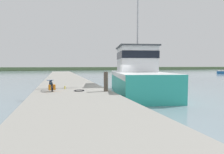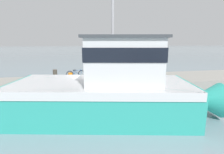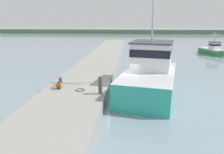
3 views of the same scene
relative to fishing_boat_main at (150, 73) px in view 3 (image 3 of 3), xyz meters
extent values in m
plane|color=gray|center=(-2.24, -0.74, -1.62)|extent=(320.00, 320.00, 0.00)
cube|color=gray|center=(-5.77, -0.74, -1.23)|extent=(4.86, 80.00, 0.78)
cube|color=#567047|center=(27.76, 82.03, -0.76)|extent=(180.00, 5.00, 1.72)
cube|color=teal|center=(-0.11, -0.54, -0.68)|extent=(5.58, 9.60, 1.88)
cone|color=teal|center=(0.99, 4.66, -0.68)|extent=(2.08, 1.96, 1.78)
cube|color=silver|center=(-0.11, -0.54, 0.07)|extent=(5.62, 9.44, 0.38)
cube|color=silver|center=(0.12, 0.57, 1.35)|extent=(3.68, 3.98, 2.17)
cube|color=black|center=(0.12, 0.57, 1.73)|extent=(3.75, 4.06, 0.61)
cube|color=#3D4247|center=(0.12, 0.57, 2.49)|extent=(3.98, 4.30, 0.12)
cylinder|color=#B2B2B7|center=(0.01, 0.06, 5.52)|extent=(0.14, 0.14, 5.93)
cube|color=#337F47|center=(12.38, 21.67, -1.11)|extent=(3.19, 5.63, 1.02)
cone|color=#337F47|center=(13.35, 18.64, -1.11)|extent=(1.22, 1.22, 0.97)
cube|color=silver|center=(12.38, 21.67, -0.70)|extent=(3.19, 5.54, 0.20)
cube|color=silver|center=(12.59, 21.02, -0.03)|extent=(1.68, 1.77, 1.13)
cube|color=black|center=(12.59, 21.02, 0.16)|extent=(1.71, 1.80, 0.32)
cube|color=#3D4247|center=(12.59, 21.02, 0.59)|extent=(1.81, 1.91, 0.12)
cylinder|color=#B2B2B7|center=(12.52, 21.23, 1.46)|extent=(0.14, 0.14, 1.61)
cylinder|color=#B2B2B7|center=(12.52, 21.23, 1.86)|extent=(1.42, 0.54, 0.10)
torus|color=black|center=(-7.03, -2.39, -0.53)|extent=(0.15, 0.61, 0.61)
torus|color=black|center=(-7.19, -1.36, -0.53)|extent=(0.15, 0.61, 0.61)
cylinder|color=navy|center=(-7.06, -2.23, -0.60)|extent=(0.09, 0.36, 0.17)
cylinder|color=navy|center=(-7.09, -2.01, -0.44)|extent=(0.06, 0.14, 0.46)
cylinder|color=navy|center=(-7.07, -2.17, -0.37)|extent=(0.11, 0.47, 0.35)
cylinder|color=navy|center=(-7.13, -1.74, -0.45)|extent=(0.14, 0.66, 0.47)
cylinder|color=navy|center=(-7.14, -1.69, -0.22)|extent=(0.12, 0.54, 0.05)
cylinder|color=navy|center=(-7.19, -1.39, -0.38)|extent=(0.05, 0.10, 0.31)
cylinder|color=navy|center=(-7.18, -1.42, -0.18)|extent=(0.44, 0.11, 0.04)
cube|color=black|center=(-7.10, -1.98, -0.19)|extent=(0.14, 0.25, 0.05)
cube|color=orange|center=(-7.18, -2.37, -0.56)|extent=(0.17, 0.33, 0.33)
cube|color=orange|center=(-6.90, -2.32, -0.56)|extent=(0.17, 0.33, 0.33)
cylinder|color=#51473D|center=(-3.73, -3.20, -0.21)|extent=(0.28, 0.28, 1.25)
torus|color=black|center=(-5.36, -2.55, -0.81)|extent=(0.67, 0.67, 0.04)
cylinder|color=silver|center=(-7.26, -0.68, -0.74)|extent=(0.08, 0.08, 0.20)
cylinder|color=yellow|center=(-6.21, -1.31, -0.73)|extent=(0.08, 0.08, 0.21)
camera|label=1|loc=(-6.64, -13.96, 0.79)|focal=28.00mm
camera|label=2|loc=(8.51, -1.63, 2.26)|focal=28.00mm
camera|label=3|loc=(-1.62, -17.78, 4.25)|focal=35.00mm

